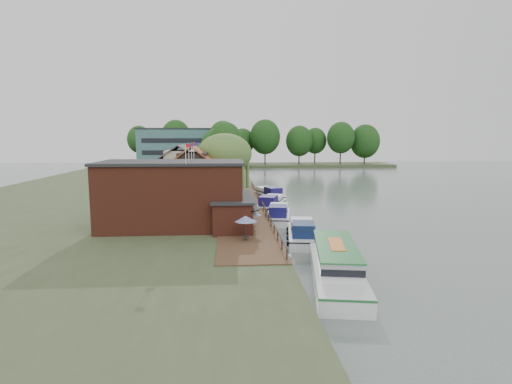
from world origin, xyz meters
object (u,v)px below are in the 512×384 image
object	(u,v)px
cottage_c	(207,166)
umbrella_2	(247,214)
willow	(225,166)
umbrella_4	(246,206)
umbrella_1	(252,221)
cruiser_3	(269,193)
cruiser_2	(271,202)
swan	(289,256)
cruiser_1	(278,212)
umbrella_0	(246,228)
pub	(191,194)
cottage_a	(194,175)
cottage_b	(181,170)
cruiser_0	(302,230)
tour_boat	(337,264)
umbrella_3	(248,210)
hotel_block	(186,150)

from	to	relation	value
cottage_c	umbrella_2	bearing A→B (deg)	-79.71
willow	umbrella_4	xyz separation A→B (m)	(2.69, -14.60, -3.93)
umbrella_1	cruiser_3	xyz separation A→B (m)	(4.59, 28.48, -1.08)
umbrella_1	cruiser_2	size ratio (longest dim) A/B	0.24
umbrella_4	swan	bearing A→B (deg)	-77.20
cruiser_2	cottage_c	bearing A→B (deg)	136.92
cruiser_1	umbrella_0	bearing A→B (deg)	-100.56
umbrella_1	umbrella_4	size ratio (longest dim) A/B	0.98
pub	umbrella_4	bearing A→B (deg)	41.08
cottage_a	umbrella_4	bearing A→B (deg)	-53.17
cottage_c	cruiser_3	size ratio (longest dim) A/B	0.85
pub	cottage_c	bearing A→B (deg)	90.00
cottage_b	cruiser_2	distance (m)	18.22
willow	cruiser_1	bearing A→B (deg)	-62.08
cruiser_0	tour_boat	world-z (taller)	tour_boat
cruiser_0	cruiser_2	size ratio (longest dim) A/B	0.98
cottage_a	cottage_b	bearing A→B (deg)	106.70
umbrella_0	umbrella_4	xyz separation A→B (m)	(0.49, 12.13, 0.00)
cottage_a	umbrella_0	world-z (taller)	cottage_a
cruiser_0	cottage_a	bearing A→B (deg)	132.85
umbrella_0	cruiser_1	world-z (taller)	umbrella_0
umbrella_3	swan	bearing A→B (deg)	-75.07
pub	swan	size ratio (longest dim) A/B	45.45
umbrella_0	umbrella_2	xyz separation A→B (m)	(0.38, 7.23, 0.00)
umbrella_0	cruiser_3	size ratio (longest dim) A/B	0.24
hotel_block	cruiser_1	distance (m)	67.06
cottage_c	hotel_block	bearing A→B (deg)	102.20
pub	cruiser_3	world-z (taller)	pub
cottage_a	umbrella_0	distance (m)	22.94
cottage_b	cottage_c	bearing A→B (deg)	66.04
hotel_block	umbrella_0	world-z (taller)	hotel_block
willow	umbrella_2	xyz separation A→B (m)	(2.59, -19.51, -3.93)
cottage_a	umbrella_3	size ratio (longest dim) A/B	3.62
cottage_b	cottage_a	bearing A→B (deg)	-73.30
cottage_a	cruiser_3	world-z (taller)	cottage_a
umbrella_1	cottage_b	bearing A→B (deg)	109.97
willow	umbrella_1	bearing A→B (deg)	-82.97
cruiser_1	tour_boat	xyz separation A→B (m)	(1.67, -21.94, 0.22)
cruiser_0	cruiser_1	distance (m)	10.26
cottage_b	umbrella_2	world-z (taller)	cottage_b
umbrella_0	swan	xyz separation A→B (m)	(3.80, -2.43, -2.07)
cruiser_0	cruiser_1	xyz separation A→B (m)	(-1.24, 10.19, -0.01)
umbrella_4	cruiser_3	distance (m)	20.03
pub	umbrella_3	size ratio (longest dim) A/B	8.42
swan	tour_boat	bearing A→B (deg)	-65.99
umbrella_1	cottage_c	bearing A→B (deg)	99.67
cottage_b	umbrella_4	size ratio (longest dim) A/B	3.95
hotel_block	tour_boat	distance (m)	88.64
cruiser_1	umbrella_3	bearing A→B (deg)	-126.19
umbrella_1	umbrella_2	distance (m)	4.18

